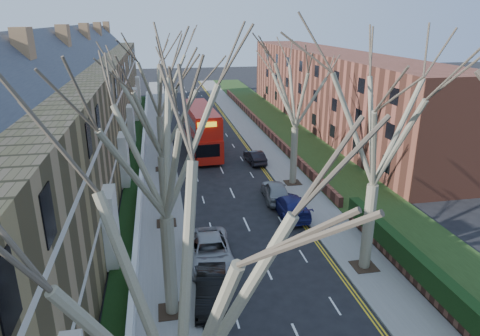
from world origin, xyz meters
TOP-DOWN VIEW (x-y plane):
  - pavement_left at (-6.00, 39.00)m, footprint 3.00×102.00m
  - pavement_right at (6.00, 39.00)m, footprint 3.00×102.00m
  - terrace_left at (-13.65, 31.00)m, footprint 9.70×78.00m
  - flats_right at (17.46, 43.00)m, footprint 13.97×54.00m
  - wall_hedge_right at (7.70, 2.00)m, footprint 0.70×24.00m
  - front_wall_left at (-7.65, 31.00)m, footprint 0.30×78.00m
  - grass_verge_right at (10.50, 39.00)m, footprint 6.00×102.00m
  - tree_left_near at (-5.70, -4.00)m, footprint 9.80×9.80m
  - tree_left_mid at (-5.70, 6.00)m, footprint 10.50×10.50m
  - tree_left_far at (-5.70, 16.00)m, footprint 10.15×10.15m
  - tree_left_dist at (-5.70, 28.00)m, footprint 10.50×10.50m
  - tree_right_mid at (5.70, 8.00)m, footprint 10.50×10.50m
  - tree_right_far at (5.70, 22.00)m, footprint 10.15×10.15m
  - double_decker_bus at (-1.27, 33.44)m, footprint 3.41×11.93m
  - car_left_mid at (-3.63, 6.58)m, footprint 2.14×4.60m
  - car_left_far at (-3.20, 10.34)m, footprint 2.67×5.66m
  - car_right_near at (3.59, 16.01)m, footprint 2.18×5.25m
  - car_right_mid at (3.24, 18.89)m, footprint 2.29×4.83m
  - car_right_far at (3.68, 28.43)m, footprint 1.72×4.13m

SIDE VIEW (x-z plane):
  - pavement_left at x=-6.00m, z-range 0.00..0.12m
  - pavement_right at x=6.00m, z-range 0.00..0.12m
  - grass_verge_right at x=10.50m, z-range 0.12..0.18m
  - front_wall_left at x=-7.65m, z-range 0.12..1.12m
  - car_right_far at x=3.68m, z-range 0.00..1.33m
  - car_left_mid at x=-3.63m, z-range 0.00..1.46m
  - car_right_near at x=3.59m, z-range 0.00..1.52m
  - car_left_far at x=-3.20m, z-range 0.00..1.56m
  - car_right_mid at x=3.24m, z-range 0.00..1.60m
  - wall_hedge_right at x=7.70m, z-range 0.22..2.02m
  - double_decker_bus at x=-1.27m, z-range -0.03..4.88m
  - flats_right at x=17.46m, z-range -0.02..9.98m
  - terrace_left at x=-13.65m, z-range -1.27..12.33m
  - tree_left_near at x=-5.70m, z-range 2.06..15.79m
  - tree_left_far at x=-5.70m, z-range 2.13..16.35m
  - tree_right_far at x=5.70m, z-range 2.13..16.35m
  - tree_left_mid at x=-5.70m, z-range 2.20..16.91m
  - tree_right_mid at x=5.70m, z-range 2.20..16.91m
  - tree_left_dist at x=-5.70m, z-range 2.20..16.91m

